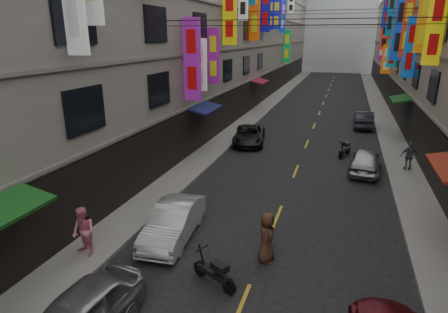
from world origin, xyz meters
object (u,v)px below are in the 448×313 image
Objects in this scene: car_left_far at (249,135)px; car_right_mid at (366,160)px; car_left_mid at (173,222)px; pedestrian_rfar at (409,156)px; scooter_crossing at (215,272)px; scooter_far_right at (345,149)px; pedestrian_lfar at (84,232)px; pedestrian_crossing at (267,237)px; car_right_far at (364,119)px.

car_left_far is 1.12× the size of car_right_mid.
pedestrian_rfar is (9.63, 10.89, 0.28)m from car_left_mid.
scooter_crossing is 0.95× the size of scooter_far_right.
car_left_far reaches higher than scooter_far_right.
scooter_far_right is at bearing 80.04° from pedestrian_lfar.
scooter_crossing is 0.41× the size of car_right_mid.
pedestrian_crossing is at bearing 77.51° from car_right_mid.
pedestrian_lfar is 1.07× the size of pedestrian_rfar.
scooter_far_right is at bearing -60.99° from car_right_mid.
pedestrian_crossing reaches higher than car_right_far.
scooter_crossing is 0.36× the size of car_left_far.
scooter_crossing is at bearing -47.51° from car_left_mid.
pedestrian_crossing is at bearing -11.73° from car_left_mid.
car_right_mid is 2.48m from pedestrian_rfar.
pedestrian_crossing is (-3.79, -22.14, 0.21)m from car_right_far.
car_right_far is at bearing -12.49° from pedestrian_crossing.
car_left_far is 8.62m from car_right_mid.
scooter_crossing is 3.32m from car_left_mid.
scooter_far_right is (3.68, 15.08, 0.00)m from scooter_crossing.
scooter_crossing is 0.40× the size of car_left_mid.
pedestrian_lfar is (-2.37, -2.17, 0.33)m from car_left_mid.
scooter_crossing is 0.39× the size of car_right_far.
car_left_mid is at bearing 60.48° from car_right_mid.
pedestrian_rfar is at bearing -25.76° from car_left_far.
car_right_far is 25.85m from pedestrian_lfar.
car_left_mid is 1.01× the size of car_right_mid.
car_left_far is at bearing 86.70° from car_left_mid.
car_right_far is (7.51, 21.72, 0.02)m from car_left_mid.
car_right_far is at bearing -89.34° from pedestrian_rfar.
car_right_mid is 11.11m from pedestrian_crossing.
pedestrian_lfar reaches higher than scooter_far_right.
scooter_far_right is 0.42× the size of car_left_mid.
car_right_far is at bearing -79.69° from scooter_far_right.
car_left_far is 2.51× the size of pedestrian_crossing.
pedestrian_rfar is at bearing 66.98° from pedestrian_lfar.
car_left_far is (-0.49, 13.79, -0.05)m from car_left_mid.
pedestrian_lfar reaches higher than car_right_far.
scooter_crossing is 24.47m from car_right_far.
car_right_far is (1.37, 8.86, 0.25)m from scooter_far_right.
pedestrian_crossing reaches higher than car_right_mid.
car_right_far is at bearing 34.99° from car_left_far.
car_right_mid is at bearing 88.69° from car_right_far.
car_right_far is at bearing 14.95° from scooter_crossing.
car_right_mid is at bearing 71.33° from pedestrian_lfar.
pedestrian_lfar is (-8.50, -15.03, 0.57)m from scooter_far_right.
scooter_crossing is at bearing 142.42° from pedestrian_crossing.
car_right_far is at bearing 87.08° from pedestrian_lfar.
car_right_far is at bearing -84.75° from car_right_mid.
car_right_far is 2.53× the size of pedestrian_rfar.
car_right_mid reaches higher than scooter_crossing.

